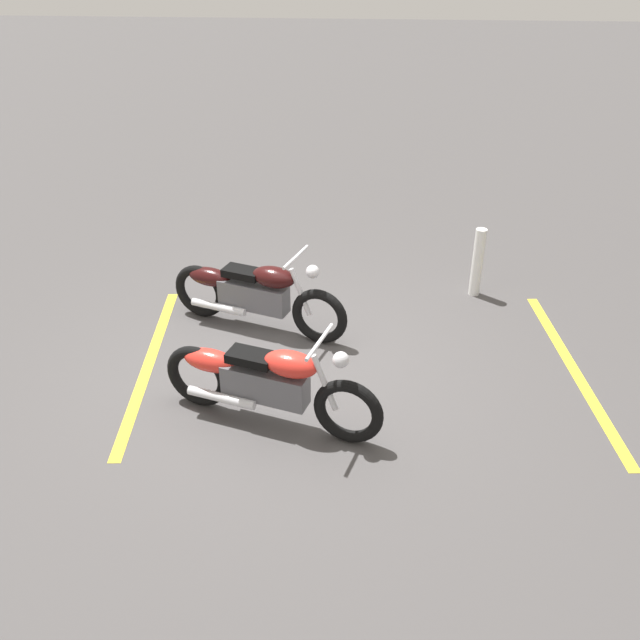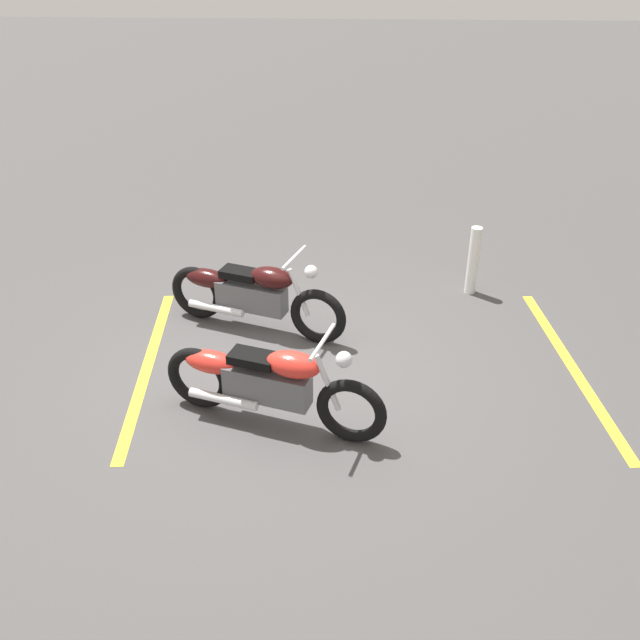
{
  "view_description": "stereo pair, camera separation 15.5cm",
  "coord_description": "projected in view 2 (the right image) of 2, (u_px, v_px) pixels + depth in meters",
  "views": [
    {
      "loc": [
        0.9,
        -6.08,
        4.22
      ],
      "look_at": [
        0.43,
        0.0,
        0.65
      ],
      "focal_mm": 38.71,
      "sensor_mm": 36.0,
      "label": 1
    },
    {
      "loc": [
        0.74,
        -6.09,
        4.22
      ],
      "look_at": [
        0.43,
        0.0,
        0.65
      ],
      "focal_mm": 38.71,
      "sensor_mm": 36.0,
      "label": 2
    }
  ],
  "objects": [
    {
      "name": "ground_plane",
      "position": [
        280.0,
        371.0,
        7.41
      ],
      "size": [
        60.0,
        60.0,
        0.0
      ],
      "primitive_type": "plane",
      "color": "#474444"
    },
    {
      "name": "motorcycle_bright_foreground",
      "position": [
        266.0,
        382.0,
        6.45
      ],
      "size": [
        2.17,
        0.82,
        1.04
      ],
      "rotation": [
        0.0,
        0.0,
        -0.29
      ],
      "color": "black",
      "rests_on": "ground"
    },
    {
      "name": "motorcycle_dark_foreground",
      "position": [
        251.0,
        294.0,
        7.96
      ],
      "size": [
        2.15,
        0.86,
        1.04
      ],
      "rotation": [
        0.0,
        0.0,
        -0.32
      ],
      "color": "black",
      "rests_on": "ground"
    },
    {
      "name": "bollard_post",
      "position": [
        473.0,
        261.0,
        8.75
      ],
      "size": [
        0.14,
        0.14,
        0.9
      ],
      "primitive_type": "cylinder",
      "color": "white",
      "rests_on": "ground"
    },
    {
      "name": "parking_stripe_near",
      "position": [
        148.0,
        366.0,
        7.5
      ],
      "size": [
        0.42,
        3.2,
        0.01
      ],
      "primitive_type": "cube",
      "rotation": [
        0.0,
        0.0,
        1.67
      ],
      "color": "yellow",
      "rests_on": "ground"
    },
    {
      "name": "parking_stripe_mid",
      "position": [
        572.0,
        366.0,
        7.49
      ],
      "size": [
        0.42,
        3.2,
        0.01
      ],
      "primitive_type": "cube",
      "rotation": [
        0.0,
        0.0,
        1.67
      ],
      "color": "yellow",
      "rests_on": "ground"
    }
  ]
}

